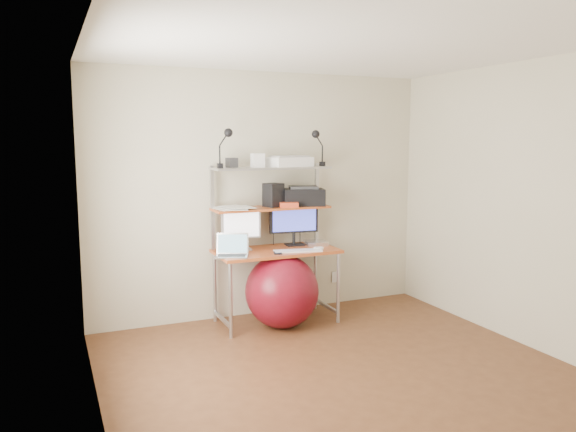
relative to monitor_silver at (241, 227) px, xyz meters
The scene contains 20 objects.
room 1.63m from the monitor_silver, 78.60° to the right, with size 3.60×3.60×3.60m.
computer_desk 0.33m from the monitor_silver, 12.51° to the right, with size 1.20×0.60×1.57m.
wall_outlet 1.36m from the monitor_silver, 10.28° to the left, with size 0.08×0.01×0.12m, color white.
monitor_silver is the anchor object (origin of this frame).
monitor_black 0.58m from the monitor_silver, ahead, with size 0.51×0.16×0.51m.
laptop 0.36m from the monitor_silver, 125.29° to the right, with size 0.37×0.34×0.26m.
keyboard 0.61m from the monitor_silver, 32.13° to the right, with size 0.47×0.13×0.01m, color white.
mouse 0.79m from the monitor_silver, 22.04° to the right, with size 0.08×0.05×0.02m, color white.
mac_mini 0.82m from the monitor_silver, ahead, with size 0.21×0.21×0.04m, color silver.
phone 0.46m from the monitor_silver, 49.57° to the right, with size 0.07×0.13×0.01m, color black.
printer 0.73m from the monitor_silver, ahead, with size 0.48×0.39×0.20m.
nas_cube 0.46m from the monitor_silver, ahead, with size 0.16×0.16×0.24m, color black.
red_box 0.52m from the monitor_silver, 12.24° to the right, with size 0.18×0.12×0.05m, color #C94020.
scanner 0.81m from the monitor_silver, ahead, with size 0.46×0.34×0.11m.
box_white 0.67m from the monitor_silver, 11.21° to the right, with size 0.12×0.10×0.13m, color white.
box_grey 0.63m from the monitor_silver, 148.54° to the left, with size 0.09×0.09×0.09m, color #2F2F31.
clip_lamp_left 0.87m from the monitor_silver, 157.94° to the right, with size 0.15×0.08×0.37m.
clip_lamp_right 1.16m from the monitor_silver, ahead, with size 0.14×0.08×0.36m.
exercise_ball 0.75m from the monitor_silver, 43.35° to the right, with size 0.72×0.72×0.72m, color maroon.
paper_stack 0.21m from the monitor_silver, behind, with size 0.37×0.42×0.02m.
Camera 1 is at (-2.06, -3.60, 1.82)m, focal length 35.00 mm.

